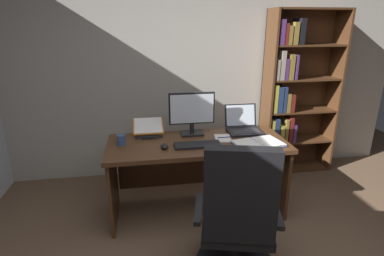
{
  "coord_description": "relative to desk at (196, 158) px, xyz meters",
  "views": [
    {
      "loc": [
        -0.64,
        -1.21,
        1.79
      ],
      "look_at": [
        -0.22,
        1.35,
        0.91
      ],
      "focal_mm": 28.33,
      "sensor_mm": 36.0,
      "label": 1
    }
  ],
  "objects": [
    {
      "name": "wall_back",
      "position": [
        0.16,
        0.92,
        0.72
      ],
      "size": [
        5.07,
        0.12,
        2.52
      ],
      "primitive_type": "cube",
      "color": "#B2ADA3",
      "rests_on": "ground"
    },
    {
      "name": "desk",
      "position": [
        0.0,
        0.0,
        0.0
      ],
      "size": [
        1.68,
        0.68,
        0.75
      ],
      "color": "#4C2D19",
      "rests_on": "ground"
    },
    {
      "name": "bookshelf",
      "position": [
        1.3,
        0.69,
        0.45
      ],
      "size": [
        0.89,
        0.32,
        1.97
      ],
      "color": "#4C2D19",
      "rests_on": "ground"
    },
    {
      "name": "office_chair",
      "position": [
        0.13,
        -0.95,
        -0.09
      ],
      "size": [
        0.69,
        0.6,
        1.08
      ],
      "rotation": [
        0.0,
        0.0,
        -0.25
      ],
      "color": "black",
      "rests_on": "ground"
    },
    {
      "name": "monitor",
      "position": [
        -0.02,
        0.14,
        0.42
      ],
      "size": [
        0.45,
        0.16,
        0.42
      ],
      "color": "black",
      "rests_on": "desk"
    },
    {
      "name": "laptop",
      "position": [
        0.52,
        0.15,
        0.26
      ],
      "size": [
        0.34,
        0.32,
        0.25
      ],
      "color": "black",
      "rests_on": "desk"
    },
    {
      "name": "keyboard",
      "position": [
        -0.02,
        -0.19,
        0.22
      ],
      "size": [
        0.42,
        0.15,
        0.02
      ],
      "primitive_type": "cube",
      "color": "black",
      "rests_on": "desk"
    },
    {
      "name": "computer_mouse",
      "position": [
        -0.32,
        -0.19,
        0.23
      ],
      "size": [
        0.06,
        0.1,
        0.04
      ],
      "primitive_type": "ellipsoid",
      "color": "black",
      "rests_on": "desk"
    },
    {
      "name": "reading_stand_with_book",
      "position": [
        -0.45,
        0.2,
        0.28
      ],
      "size": [
        0.3,
        0.28,
        0.14
      ],
      "color": "black",
      "rests_on": "desk"
    },
    {
      "name": "open_binder",
      "position": [
        0.54,
        -0.24,
        0.22
      ],
      "size": [
        0.49,
        0.37,
        0.02
      ],
      "rotation": [
        0.0,
        0.0,
        0.19
      ],
      "color": "navy",
      "rests_on": "desk"
    },
    {
      "name": "notepad",
      "position": [
        0.26,
        -0.04,
        0.21
      ],
      "size": [
        0.18,
        0.23,
        0.01
      ],
      "primitive_type": "cube",
      "rotation": [
        0.0,
        0.0,
        -0.13
      ],
      "color": "white",
      "rests_on": "desk"
    },
    {
      "name": "pen",
      "position": [
        0.28,
        -0.04,
        0.22
      ],
      "size": [
        0.14,
        0.01,
        0.01
      ],
      "primitive_type": "cylinder",
      "rotation": [
        0.0,
        1.57,
        0.04
      ],
      "color": "navy",
      "rests_on": "notepad"
    },
    {
      "name": "coffee_mug",
      "position": [
        -0.7,
        -0.04,
        0.25
      ],
      "size": [
        0.08,
        0.08,
        0.09
      ],
      "primitive_type": "cylinder",
      "color": "#334C7A",
      "rests_on": "desk"
    }
  ]
}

